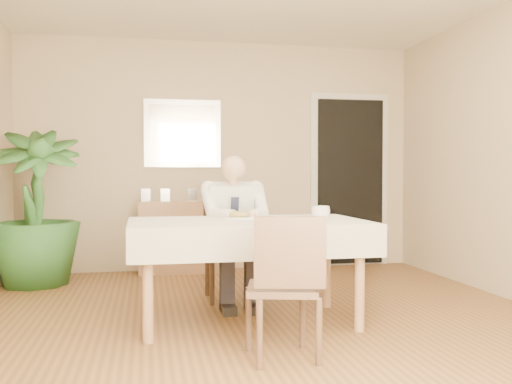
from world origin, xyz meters
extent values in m
plane|color=brown|center=(0.00, 0.00, 0.00)|extent=(5.00, 5.00, 0.00)
cube|color=#C2AC8B|center=(0.00, 2.50, 1.30)|extent=(4.50, 0.02, 2.60)
cube|color=#C2AC8B|center=(0.00, -2.50, 1.30)|extent=(4.50, 0.02, 2.60)
cube|color=silver|center=(0.00, -2.48, 1.45)|extent=(1.34, 0.02, 1.44)
cube|color=white|center=(0.00, -2.46, 1.45)|extent=(1.18, 0.02, 1.28)
cube|color=silver|center=(1.55, 2.48, 1.00)|extent=(0.96, 0.03, 2.10)
cube|color=black|center=(1.55, 2.45, 1.00)|extent=(0.80, 0.05, 1.95)
cube|color=silver|center=(-0.44, 2.48, 1.55)|extent=(0.86, 0.03, 0.76)
cube|color=white|center=(-0.44, 2.46, 1.55)|extent=(0.74, 0.02, 0.64)
cube|color=#986D48|center=(-0.12, 0.06, 0.72)|extent=(1.61, 0.92, 0.04)
cube|color=beige|center=(-0.12, 0.06, 0.75)|extent=(1.71, 1.02, 0.01)
cube|color=beige|center=(-0.12, -0.44, 0.64)|extent=(1.70, 0.03, 0.22)
cube|color=beige|center=(-0.12, 0.56, 0.64)|extent=(1.70, 0.03, 0.22)
cube|color=beige|center=(-0.97, 0.06, 0.64)|extent=(0.03, 1.00, 0.22)
cube|color=beige|center=(0.73, 0.06, 0.64)|extent=(0.03, 1.00, 0.22)
cylinder|color=#986D48|center=(-0.84, -0.31, 0.35)|extent=(0.07, 0.07, 0.70)
cylinder|color=#986D48|center=(0.60, -0.31, 0.35)|extent=(0.07, 0.07, 0.70)
cylinder|color=#986D48|center=(-0.84, 0.43, 0.35)|extent=(0.07, 0.07, 0.70)
cylinder|color=#986D48|center=(0.60, 0.43, 0.35)|extent=(0.07, 0.07, 0.70)
cube|color=#3F2A1C|center=(-0.12, 0.86, 0.46)|extent=(0.47, 0.47, 0.04)
cube|color=#3F2A1C|center=(-0.12, 1.07, 0.73)|extent=(0.45, 0.06, 0.45)
cylinder|color=#3F2A1C|center=(-0.31, 0.67, 0.22)|extent=(0.04, 0.04, 0.44)
cylinder|color=#3F2A1C|center=(0.08, 0.67, 0.22)|extent=(0.04, 0.04, 0.44)
cylinder|color=#3F2A1C|center=(-0.31, 1.06, 0.22)|extent=(0.04, 0.04, 0.44)
cylinder|color=#3F2A1C|center=(0.08, 1.06, 0.22)|extent=(0.04, 0.04, 0.44)
cube|color=#3F2A1C|center=(-0.05, -0.76, 0.41)|extent=(0.48, 0.48, 0.04)
cube|color=#3F2A1C|center=(-0.05, -0.94, 0.65)|extent=(0.40, 0.13, 0.40)
cylinder|color=#3F2A1C|center=(-0.23, -0.93, 0.20)|extent=(0.04, 0.04, 0.39)
cylinder|color=#3F2A1C|center=(0.12, -0.93, 0.20)|extent=(0.04, 0.04, 0.39)
cylinder|color=#3F2A1C|center=(-0.23, -0.58, 0.20)|extent=(0.04, 0.04, 0.39)
cylinder|color=#3F2A1C|center=(0.12, -0.58, 0.20)|extent=(0.04, 0.04, 0.39)
cube|color=white|center=(-0.12, 0.82, 0.75)|extent=(0.42, 0.31, 0.55)
cube|color=black|center=(-0.12, 0.70, 0.72)|extent=(0.06, 0.08, 0.36)
cylinder|color=tan|center=(-0.12, 0.78, 1.03)|extent=(0.09, 0.09, 0.08)
sphere|color=tan|center=(-0.12, 0.75, 1.14)|extent=(0.21, 0.21, 0.21)
cube|color=black|center=(-0.22, 0.62, 0.52)|extent=(0.13, 0.42, 0.13)
cube|color=black|center=(-0.02, 0.62, 0.52)|extent=(0.13, 0.42, 0.13)
cube|color=black|center=(-0.22, 0.44, 0.23)|extent=(0.11, 0.12, 0.45)
cube|color=black|center=(-0.02, 0.44, 0.23)|extent=(0.11, 0.12, 0.45)
cube|color=black|center=(-0.22, 0.38, 0.04)|extent=(0.11, 0.26, 0.07)
cube|color=black|center=(-0.02, 0.38, 0.04)|extent=(0.11, 0.26, 0.07)
cylinder|color=white|center=(-0.15, 0.23, 0.76)|extent=(0.26, 0.26, 0.02)
ellipsoid|color=olive|center=(-0.15, 0.23, 0.78)|extent=(0.14, 0.14, 0.06)
cylinder|color=silver|center=(-0.11, 0.17, 0.78)|extent=(0.01, 0.13, 0.01)
cylinder|color=silver|center=(-0.19, 0.17, 0.78)|extent=(0.01, 0.13, 0.01)
imported|color=white|center=(0.39, -0.08, 0.81)|extent=(0.17, 0.17, 0.11)
cube|color=#986D48|center=(-0.44, 2.32, 0.39)|extent=(0.99, 0.35, 0.79)
cube|color=silver|center=(-0.85, 2.39, 0.86)|extent=(0.10, 0.02, 0.14)
cube|color=silver|center=(-0.64, 2.32, 0.86)|extent=(0.10, 0.02, 0.14)
cube|color=silver|center=(-0.34, 2.35, 0.86)|extent=(0.10, 0.02, 0.14)
imported|color=#245220|center=(-1.92, 1.85, 0.77)|extent=(0.96, 0.96, 1.54)
camera|label=1|loc=(-0.84, -4.02, 1.09)|focal=40.00mm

